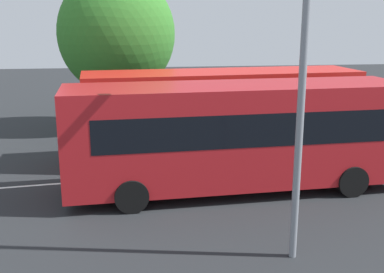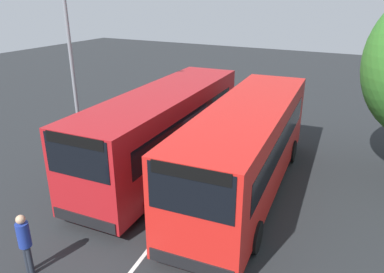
{
  "view_description": "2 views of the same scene",
  "coord_description": "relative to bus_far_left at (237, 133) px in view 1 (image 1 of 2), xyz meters",
  "views": [
    {
      "loc": [
        -2.62,
        -15.27,
        5.18
      ],
      "look_at": [
        -0.82,
        -1.18,
        1.59
      ],
      "focal_mm": 44.12,
      "sensor_mm": 36.0,
      "label": 1
    },
    {
      "loc": [
        12.23,
        5.64,
        6.82
      ],
      "look_at": [
        0.77,
        -0.37,
        1.77
      ],
      "focal_mm": 34.41,
      "sensor_mm": 36.0,
      "label": 2
    }
  ],
  "objects": [
    {
      "name": "bus_far_left",
      "position": [
        0.0,
        0.0,
        0.0
      ],
      "size": [
        10.34,
        3.06,
        3.27
      ],
      "rotation": [
        0.0,
        0.0,
        0.06
      ],
      "color": "#AD191E",
      "rests_on": "ground"
    },
    {
      "name": "lane_stripe_outer_left",
      "position": [
        -0.48,
        1.78,
        -1.79
      ],
      "size": [
        14.94,
        1.7,
        0.01
      ],
      "primitive_type": "cube",
      "rotation": [
        0.0,
        0.0,
        0.11
      ],
      "color": "silver",
      "rests_on": "ground"
    },
    {
      "name": "street_lamp",
      "position": [
        0.3,
        -4.06,
        2.44
      ],
      "size": [
        0.49,
        2.4,
        7.32
      ],
      "rotation": [
        0.0,
        0.0,
        1.7
      ],
      "color": "gray",
      "rests_on": "ground"
    },
    {
      "name": "depot_tree",
      "position": [
        -3.74,
        9.01,
        2.66
      ],
      "size": [
        5.39,
        4.85,
        7.29
      ],
      "color": "#4C3823",
      "rests_on": "ground"
    },
    {
      "name": "bus_center_left",
      "position": [
        0.24,
        3.57,
        0.0
      ],
      "size": [
        10.37,
        3.27,
        3.27
      ],
      "rotation": [
        0.0,
        0.0,
        0.08
      ],
      "color": "red",
      "rests_on": "ground"
    },
    {
      "name": "ground_plane",
      "position": [
        -0.48,
        1.78,
        -1.79
      ],
      "size": [
        72.03,
        72.03,
        0.0
      ],
      "primitive_type": "plane",
      "color": "#232628"
    }
  ]
}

